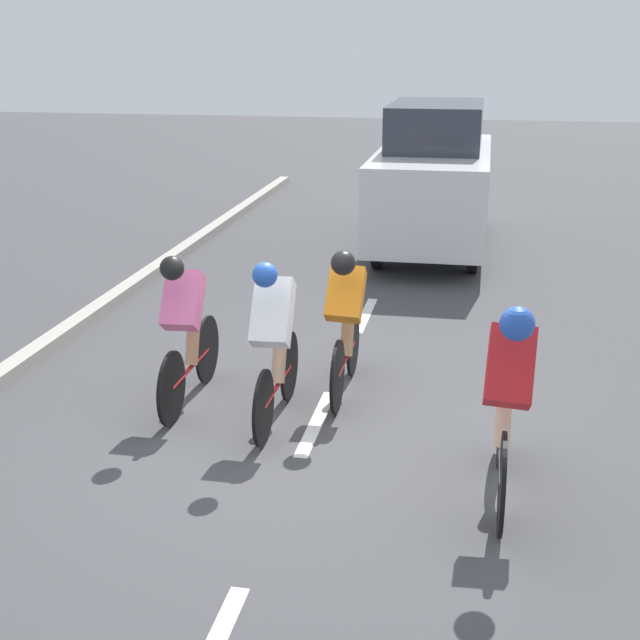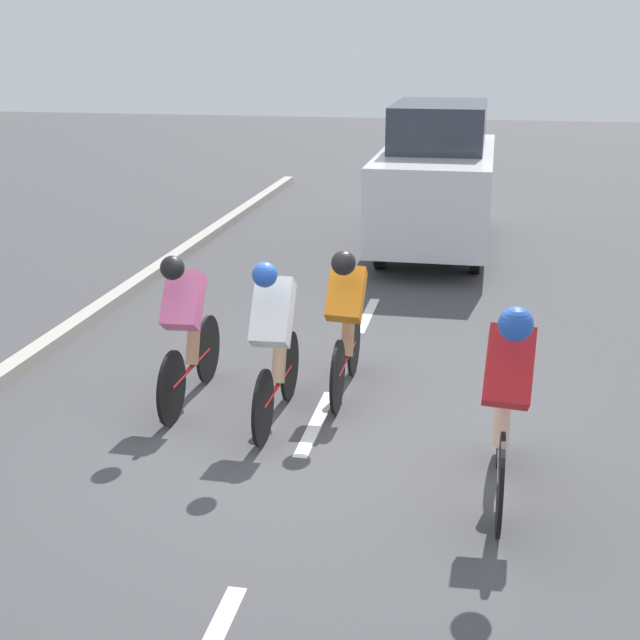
{
  "view_description": "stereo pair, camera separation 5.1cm",
  "coord_description": "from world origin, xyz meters",
  "px_view_note": "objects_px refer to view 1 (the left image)",
  "views": [
    {
      "loc": [
        -1.35,
        6.86,
        3.25
      ],
      "look_at": [
        -0.03,
        -0.19,
        0.95
      ],
      "focal_mm": 50.0,
      "sensor_mm": 36.0,
      "label": 1
    },
    {
      "loc": [
        -1.4,
        6.85,
        3.25
      ],
      "look_at": [
        -0.03,
        -0.19,
        0.95
      ],
      "focal_mm": 50.0,
      "sensor_mm": 36.0,
      "label": 2
    }
  ],
  "objects_px": {
    "cyclist_orange": "(345,318)",
    "cyclist_pink": "(185,326)",
    "cyclist_red": "(507,397)",
    "support_car": "(434,178)",
    "cyclist_white": "(274,338)"
  },
  "relations": [
    {
      "from": "cyclist_orange",
      "to": "cyclist_red",
      "type": "distance_m",
      "value": 2.28
    },
    {
      "from": "cyclist_orange",
      "to": "cyclist_white",
      "type": "distance_m",
      "value": 0.9
    },
    {
      "from": "cyclist_orange",
      "to": "cyclist_pink",
      "type": "bearing_deg",
      "value": 19.42
    },
    {
      "from": "cyclist_red",
      "to": "support_car",
      "type": "height_order",
      "value": "support_car"
    },
    {
      "from": "support_car",
      "to": "cyclist_pink",
      "type": "bearing_deg",
      "value": 75.32
    },
    {
      "from": "cyclist_white",
      "to": "cyclist_orange",
      "type": "bearing_deg",
      "value": -123.45
    },
    {
      "from": "cyclist_pink",
      "to": "cyclist_orange",
      "type": "height_order",
      "value": "cyclist_pink"
    },
    {
      "from": "cyclist_pink",
      "to": "cyclist_white",
      "type": "height_order",
      "value": "cyclist_white"
    },
    {
      "from": "cyclist_pink",
      "to": "cyclist_red",
      "type": "relative_size",
      "value": 0.96
    },
    {
      "from": "support_car",
      "to": "cyclist_red",
      "type": "bearing_deg",
      "value": 97.33
    },
    {
      "from": "support_car",
      "to": "cyclist_orange",
      "type": "bearing_deg",
      "value": 86.38
    },
    {
      "from": "cyclist_pink",
      "to": "cyclist_white",
      "type": "xyz_separation_m",
      "value": [
        -0.88,
        0.27,
        0.03
      ]
    },
    {
      "from": "cyclist_orange",
      "to": "cyclist_white",
      "type": "relative_size",
      "value": 0.99
    },
    {
      "from": "cyclist_orange",
      "to": "cyclist_red",
      "type": "height_order",
      "value": "cyclist_red"
    },
    {
      "from": "cyclist_white",
      "to": "support_car",
      "type": "xyz_separation_m",
      "value": [
        -0.9,
        -7.05,
        0.33
      ]
    }
  ]
}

